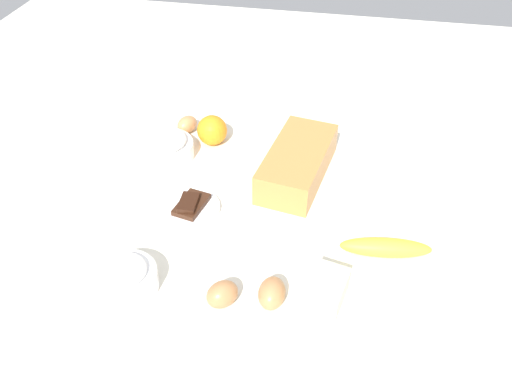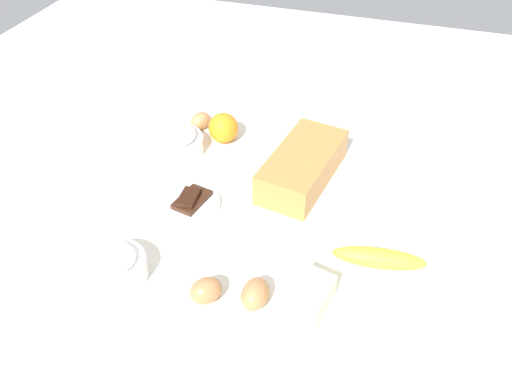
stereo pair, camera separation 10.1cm
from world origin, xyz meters
The scene contains 11 objects.
ground_plane centered at (0.00, 0.00, -0.01)m, with size 2.40×2.40×0.02m, color silver.
loaf_pan centered at (-0.13, 0.08, 0.04)m, with size 0.30×0.17×0.08m.
flour_bowl centered at (-0.14, -0.27, 0.03)m, with size 0.15×0.15×0.07m.
sugar_bowl centered at (0.29, -0.20, 0.03)m, with size 0.13×0.13×0.07m.
banana centered at (0.10, 0.29, 0.02)m, with size 0.19×0.04×0.04m, color yellow.
orange_fruit centered at (-0.23, -0.16, 0.04)m, with size 0.08×0.08×0.08m, color orange.
butter_block centered at (0.24, 0.18, 0.03)m, with size 0.09×0.06×0.06m, color #F4EDB2.
egg_near_butter centered at (-0.26, -0.24, 0.02)m, with size 0.05×0.05×0.06m, color #BC804D.
egg_beside_bowl centered at (0.27, 0.08, 0.03)m, with size 0.05×0.05×0.07m, color #AE7647.
egg_loose centered at (0.29, -0.01, 0.03)m, with size 0.05×0.05×0.06m, color #AA7245.
chocolate_plate centered at (0.04, -0.14, 0.01)m, with size 0.13×0.13×0.03m.
Camera 1 is at (0.88, 0.17, 0.80)m, focal length 36.13 mm.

